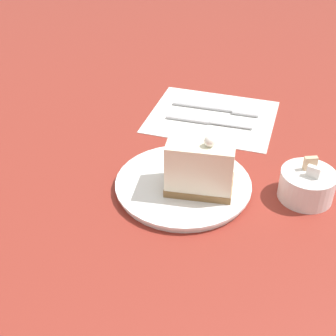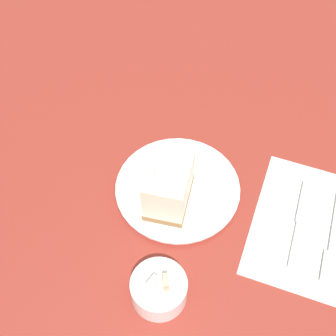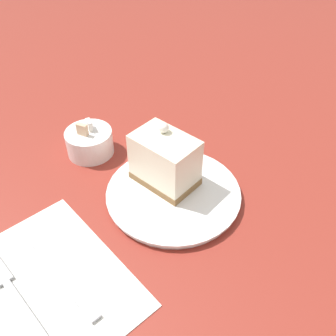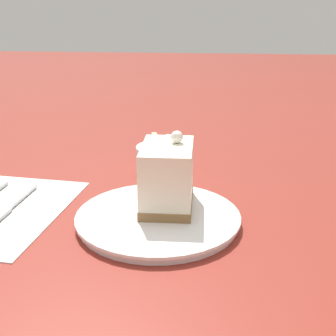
{
  "view_description": "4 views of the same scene",
  "coord_description": "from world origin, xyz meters",
  "px_view_note": "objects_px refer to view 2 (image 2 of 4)",
  "views": [
    {
      "loc": [
        0.62,
        0.09,
        0.47
      ],
      "look_at": [
        0.06,
        -0.02,
        0.05
      ],
      "focal_mm": 50.0,
      "sensor_mm": 36.0,
      "label": 1
    },
    {
      "loc": [
        -0.05,
        0.44,
        0.7
      ],
      "look_at": [
        0.05,
        -0.0,
        0.06
      ],
      "focal_mm": 50.0,
      "sensor_mm": 36.0,
      "label": 2
    },
    {
      "loc": [
        -0.29,
        -0.28,
        0.44
      ],
      "look_at": [
        0.03,
        0.0,
        0.07
      ],
      "focal_mm": 40.0,
      "sensor_mm": 36.0,
      "label": 3
    },
    {
      "loc": [
        0.1,
        -0.55,
        0.28
      ],
      "look_at": [
        0.05,
        0.01,
        0.08
      ],
      "focal_mm": 50.0,
      "sensor_mm": 36.0,
      "label": 4
    }
  ],
  "objects_px": {
    "plate": "(178,187)",
    "knife": "(301,214)",
    "fork": "(332,241)",
    "cake_slice": "(169,185)",
    "sugar_bowl": "(159,289)"
  },
  "relations": [
    {
      "from": "knife",
      "to": "sugar_bowl",
      "type": "bearing_deg",
      "value": 48.99
    },
    {
      "from": "cake_slice",
      "to": "sugar_bowl",
      "type": "xyz_separation_m",
      "value": [
        -0.03,
        0.16,
        -0.03
      ]
    },
    {
      "from": "plate",
      "to": "fork",
      "type": "bearing_deg",
      "value": 171.47
    },
    {
      "from": "plate",
      "to": "fork",
      "type": "distance_m",
      "value": 0.27
    },
    {
      "from": "cake_slice",
      "to": "sugar_bowl",
      "type": "distance_m",
      "value": 0.17
    },
    {
      "from": "cake_slice",
      "to": "knife",
      "type": "height_order",
      "value": "cake_slice"
    },
    {
      "from": "fork",
      "to": "knife",
      "type": "distance_m",
      "value": 0.07
    },
    {
      "from": "plate",
      "to": "knife",
      "type": "xyz_separation_m",
      "value": [
        -0.21,
        0.0,
        -0.0
      ]
    },
    {
      "from": "plate",
      "to": "knife",
      "type": "height_order",
      "value": "plate"
    },
    {
      "from": "sugar_bowl",
      "to": "fork",
      "type": "bearing_deg",
      "value": -148.8
    },
    {
      "from": "cake_slice",
      "to": "fork",
      "type": "bearing_deg",
      "value": 177.07
    },
    {
      "from": "fork",
      "to": "knife",
      "type": "relative_size",
      "value": 1.05
    },
    {
      "from": "knife",
      "to": "plate",
      "type": "bearing_deg",
      "value": 4.56
    },
    {
      "from": "fork",
      "to": "plate",
      "type": "bearing_deg",
      "value": -3.65
    },
    {
      "from": "plate",
      "to": "cake_slice",
      "type": "relative_size",
      "value": 2.1
    }
  ]
}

